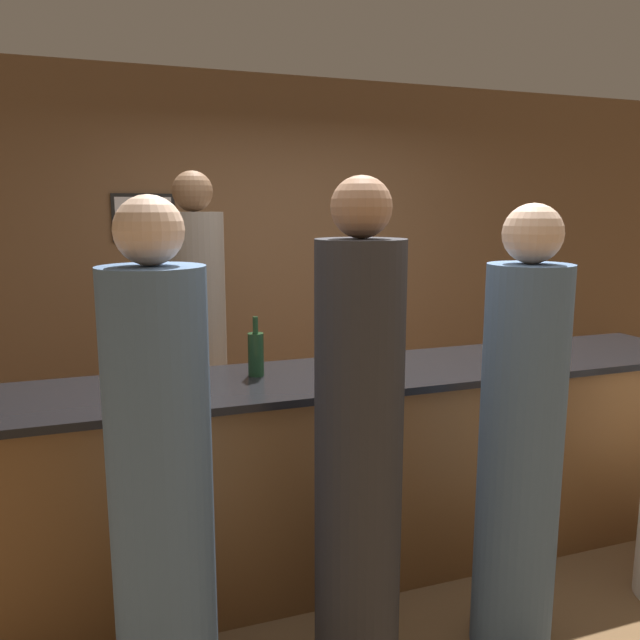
{
  "coord_description": "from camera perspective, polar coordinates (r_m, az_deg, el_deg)",
  "views": [
    {
      "loc": [
        -1.32,
        -2.74,
        1.8
      ],
      "look_at": [
        -0.33,
        0.1,
        1.27
      ],
      "focal_mm": 35.0,
      "sensor_mm": 36.0,
      "label": 1
    }
  ],
  "objects": [
    {
      "name": "back_wall",
      "position": [
        4.92,
        -3.69,
        5.31
      ],
      "size": [
        8.0,
        0.08,
        2.8
      ],
      "color": "brown",
      "rests_on": "ground_plane"
    },
    {
      "name": "guest_0",
      "position": [
        2.22,
        -14.29,
        -15.26
      ],
      "size": [
        0.34,
        0.34,
        1.85
      ],
      "color": "#4C6B93",
      "rests_on": "ground_plane"
    },
    {
      "name": "wine_bottle_0",
      "position": [
        2.99,
        -5.88,
        -3.04
      ],
      "size": [
        0.08,
        0.08,
        0.29
      ],
      "color": "#19381E",
      "rests_on": "bar_counter"
    },
    {
      "name": "wine_glass_1",
      "position": [
        2.69,
        -11.17,
        -4.25
      ],
      "size": [
        0.08,
        0.08,
        0.17
      ],
      "color": "silver",
      "rests_on": "bar_counter"
    },
    {
      "name": "wine_glass_2",
      "position": [
        2.71,
        -15.45,
        -4.5
      ],
      "size": [
        0.08,
        0.08,
        0.16
      ],
      "color": "silver",
      "rests_on": "bar_counter"
    },
    {
      "name": "guest_3",
      "position": [
        2.38,
        3.55,
        -12.17
      ],
      "size": [
        0.33,
        0.33,
        1.92
      ],
      "color": "#2D2D33",
      "rests_on": "ground_plane"
    },
    {
      "name": "guest_2",
      "position": [
        2.67,
        17.83,
        -11.18
      ],
      "size": [
        0.33,
        0.33,
        1.83
      ],
      "color": "#4C6B93",
      "rests_on": "ground_plane"
    },
    {
      "name": "ground_plane",
      "position": [
        3.54,
        5.92,
        -20.65
      ],
      "size": [
        14.0,
        14.0,
        0.0
      ],
      "primitive_type": "plane",
      "color": "brown"
    },
    {
      "name": "wine_glass_0",
      "position": [
        3.39,
        17.16,
        -1.75
      ],
      "size": [
        0.07,
        0.07,
        0.15
      ],
      "color": "silver",
      "rests_on": "bar_counter"
    },
    {
      "name": "bartender",
      "position": [
        3.75,
        -11.08,
        -3.26
      ],
      "size": [
        0.34,
        0.34,
        2.02
      ],
      "rotation": [
        0.0,
        0.0,
        3.14
      ],
      "color": "gray",
      "rests_on": "ground_plane"
    },
    {
      "name": "bar_counter",
      "position": [
        3.31,
        6.09,
        -13.0
      ],
      "size": [
        3.63,
        0.69,
        1.02
      ],
      "color": "brown",
      "rests_on": "ground_plane"
    }
  ]
}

